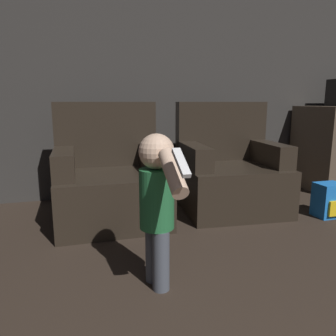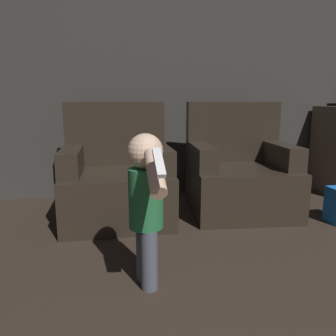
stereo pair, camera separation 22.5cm
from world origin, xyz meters
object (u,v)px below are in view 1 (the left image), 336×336
Objects in this scene: armchair_right at (229,173)px; toy_backpack at (329,200)px; armchair_left at (110,181)px; person_toddler at (157,199)px.

armchair_right is 0.89m from toy_backpack.
armchair_right is (1.10, -0.00, 0.00)m from armchair_left.
toy_backpack is (1.84, -0.47, -0.19)m from armchair_left.
armchair_left reaches higher than toy_backpack.
armchair_right reaches higher than person_toddler.
armchair_left is 3.33× the size of toy_backpack.
person_toddler is (-0.98, -1.12, 0.16)m from armchair_right.
armchair_left is at bearing -175.08° from armchair_right.
armchair_right is 1.19× the size of person_toddler.
armchair_left is at bearing -2.50° from person_toddler.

